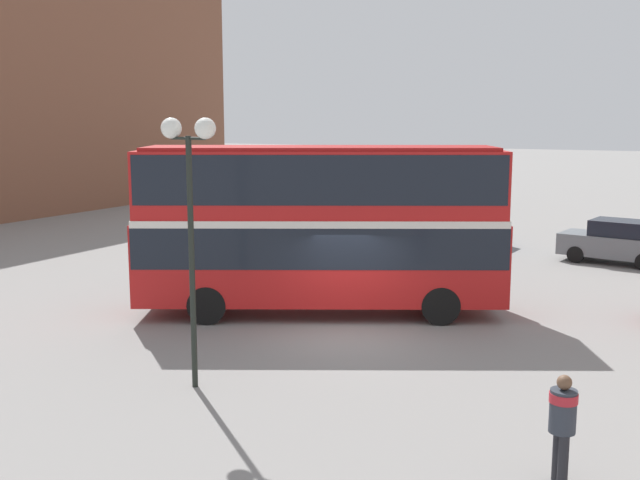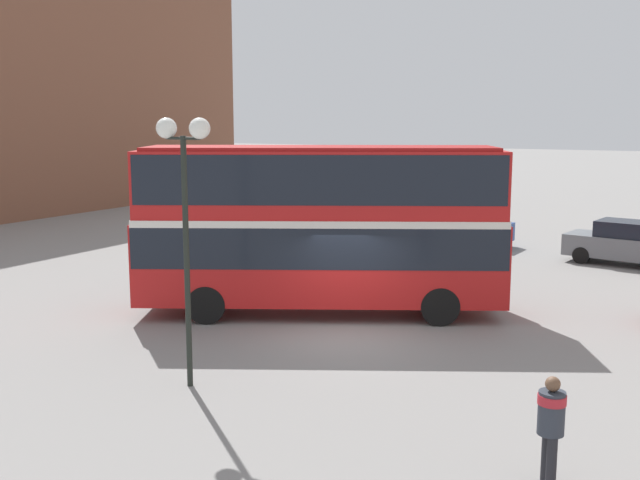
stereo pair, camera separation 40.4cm
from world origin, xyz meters
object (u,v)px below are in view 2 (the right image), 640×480
object	(u,v)px
double_decker_bus	(320,219)
pedestrian_foreground	(551,420)
parked_car_kerb_near	(623,243)
parked_car_kerb_far	(457,226)
street_lamp_twin_globe	(184,174)

from	to	relation	value
double_decker_bus	pedestrian_foreground	size ratio (longest dim) A/B	5.85
parked_car_kerb_near	parked_car_kerb_far	distance (m)	7.19
pedestrian_foreground	street_lamp_twin_globe	distance (m)	8.31
pedestrian_foreground	double_decker_bus	bearing A→B (deg)	-69.96
double_decker_bus	parked_car_kerb_near	bearing A→B (deg)	33.86
double_decker_bus	parked_car_kerb_far	bearing A→B (deg)	64.56
parked_car_kerb_near	parked_car_kerb_far	bearing A→B (deg)	-1.93
double_decker_bus	street_lamp_twin_globe	size ratio (longest dim) A/B	1.84
parked_car_kerb_near	parked_car_kerb_far	size ratio (longest dim) A/B	0.92
pedestrian_foreground	parked_car_kerb_far	world-z (taller)	pedestrian_foreground
pedestrian_foreground	street_lamp_twin_globe	bearing A→B (deg)	-33.80
parked_car_kerb_near	street_lamp_twin_globe	size ratio (longest dim) A/B	0.77
double_decker_bus	parked_car_kerb_far	distance (m)	13.55
parked_car_kerb_far	street_lamp_twin_globe	size ratio (longest dim) A/B	0.84
parked_car_kerb_far	street_lamp_twin_globe	distance (m)	20.18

